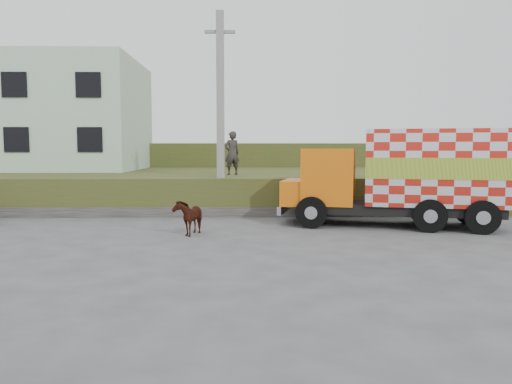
{
  "coord_description": "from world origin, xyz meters",
  "views": [
    {
      "loc": [
        -0.01,
        -15.28,
        2.68
      ],
      "look_at": [
        0.32,
        0.45,
        1.3
      ],
      "focal_mm": 35.0,
      "sensor_mm": 36.0,
      "label": 1
    }
  ],
  "objects_px": {
    "pedestrian": "(232,153)",
    "cow": "(189,217)",
    "utility_pole": "(220,113)",
    "cargo_truck": "(403,177)"
  },
  "relations": [
    {
      "from": "cargo_truck",
      "to": "pedestrian",
      "type": "relative_size",
      "value": 4.0
    },
    {
      "from": "cargo_truck",
      "to": "cow",
      "type": "height_order",
      "value": "cargo_truck"
    },
    {
      "from": "utility_pole",
      "to": "cow",
      "type": "height_order",
      "value": "utility_pole"
    },
    {
      "from": "utility_pole",
      "to": "cow",
      "type": "bearing_deg",
      "value": -99.85
    },
    {
      "from": "pedestrian",
      "to": "cow",
      "type": "bearing_deg",
      "value": 57.71
    },
    {
      "from": "utility_pole",
      "to": "cargo_truck",
      "type": "xyz_separation_m",
      "value": [
        6.38,
        -2.93,
        -2.37
      ]
    },
    {
      "from": "utility_pole",
      "to": "pedestrian",
      "type": "height_order",
      "value": "utility_pole"
    },
    {
      "from": "cow",
      "to": "pedestrian",
      "type": "relative_size",
      "value": 0.68
    },
    {
      "from": "utility_pole",
      "to": "cow",
      "type": "relative_size",
      "value": 6.03
    },
    {
      "from": "cargo_truck",
      "to": "cow",
      "type": "relative_size",
      "value": 5.84
    }
  ]
}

